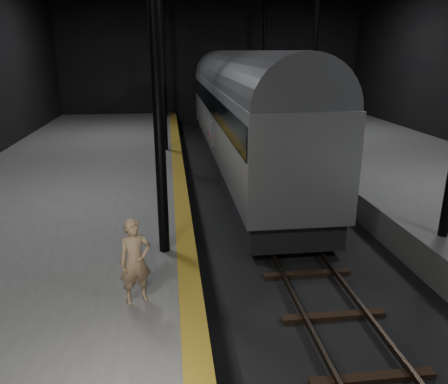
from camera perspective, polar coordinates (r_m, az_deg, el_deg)
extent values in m
plane|color=black|center=(15.80, 6.41, -3.87)|extent=(44.00, 44.00, 0.00)
cube|color=#52524F|center=(15.71, -21.24, -3.21)|extent=(9.00, 43.80, 1.00)
cube|color=olive|center=(15.04, -5.59, -0.90)|extent=(0.50, 43.80, 0.01)
cube|color=#3F3328|center=(15.59, 3.86, -3.43)|extent=(0.08, 43.00, 0.14)
cube|color=#3F3328|center=(15.91, 8.96, -3.16)|extent=(0.08, 43.00, 0.14)
cube|color=black|center=(15.77, 6.42, -3.67)|extent=(2.40, 42.00, 0.12)
cylinder|color=black|center=(10.24, -8.97, 18.61)|extent=(0.26, 0.26, 10.00)
cylinder|color=black|center=(22.23, -8.18, 18.21)|extent=(0.26, 0.26, 10.00)
cylinder|color=black|center=(23.42, 11.75, 18.01)|extent=(0.26, 0.26, 10.00)
cylinder|color=black|center=(34.23, -7.94, 18.08)|extent=(0.26, 0.26, 10.00)
cylinder|color=black|center=(35.02, 5.25, 18.17)|extent=(0.26, 0.26, 10.00)
cube|color=#ADB1B6|center=(22.11, 2.22, 9.87)|extent=(3.10, 21.41, 3.21)
cube|color=black|center=(22.49, 2.16, 4.78)|extent=(2.84, 20.98, 0.91)
cube|color=black|center=(22.02, 2.24, 11.80)|extent=(3.17, 21.09, 0.96)
cylinder|color=slate|center=(21.94, 2.27, 14.02)|extent=(3.04, 21.20, 3.04)
cube|color=black|center=(15.56, 6.56, -2.94)|extent=(1.93, 2.36, 0.37)
cube|color=black|center=(29.83, -0.17, 7.31)|extent=(1.93, 2.36, 0.37)
cube|color=silver|center=(20.97, -1.63, 7.65)|extent=(0.04, 0.80, 1.12)
cube|color=silver|center=(22.23, -1.96, 8.23)|extent=(0.04, 0.80, 1.12)
cylinder|color=#A51426|center=(21.20, -1.73, 7.03)|extent=(0.03, 0.28, 0.28)
cylinder|color=#A51426|center=(22.46, -2.05, 7.64)|extent=(0.03, 0.28, 0.28)
imported|color=#927859|center=(8.90, -11.52, -8.86)|extent=(0.76, 0.63, 1.78)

